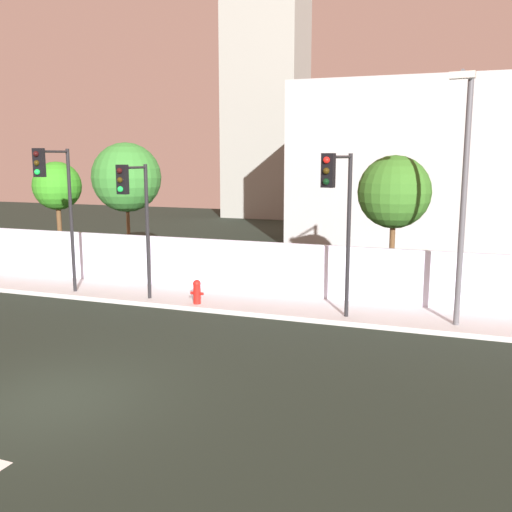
# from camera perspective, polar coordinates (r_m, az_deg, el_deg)

# --- Properties ---
(ground_plane) EXTENTS (80.00, 80.00, 0.00)m
(ground_plane) POSITION_cam_1_polar(r_m,az_deg,el_deg) (12.65, -19.41, -13.31)
(ground_plane) COLOR black
(sidewalk) EXTENTS (36.00, 2.40, 0.15)m
(sidewalk) POSITION_cam_1_polar(r_m,az_deg,el_deg) (19.32, -4.02, -4.47)
(sidewalk) COLOR #B5B5B5
(sidewalk) RESTS_ON ground
(perimeter_wall) EXTENTS (36.00, 0.18, 1.80)m
(perimeter_wall) POSITION_cam_1_polar(r_m,az_deg,el_deg) (20.26, -2.60, -0.95)
(perimeter_wall) COLOR silver
(perimeter_wall) RESTS_ON sidewalk
(traffic_light_left) EXTENTS (0.57, 1.71, 4.79)m
(traffic_light_left) POSITION_cam_1_polar(r_m,az_deg,el_deg) (16.07, 8.15, 5.49)
(traffic_light_left) COLOR black
(traffic_light_left) RESTS_ON sidewalk
(traffic_light_center) EXTENTS (0.35, 1.79, 4.96)m
(traffic_light_center) POSITION_cam_1_polar(r_m,az_deg,el_deg) (20.15, -19.35, 6.24)
(traffic_light_center) COLOR black
(traffic_light_center) RESTS_ON sidewalk
(traffic_light_right) EXTENTS (0.37, 1.43, 4.45)m
(traffic_light_right) POSITION_cam_1_polar(r_m,az_deg,el_deg) (18.64, -12.03, 5.22)
(traffic_light_right) COLOR black
(traffic_light_right) RESTS_ON sidewalk
(street_lamp_curbside) EXTENTS (0.63, 1.78, 6.78)m
(street_lamp_curbside) POSITION_cam_1_polar(r_m,az_deg,el_deg) (16.48, 19.90, 6.79)
(street_lamp_curbside) COLOR #4C4C51
(street_lamp_curbside) RESTS_ON sidewalk
(fire_hydrant) EXTENTS (0.44, 0.26, 0.79)m
(fire_hydrant) POSITION_cam_1_polar(r_m,az_deg,el_deg) (18.62, -5.88, -3.47)
(fire_hydrant) COLOR red
(fire_hydrant) RESTS_ON sidewalk
(roadside_tree_leftmost) EXTENTS (2.01, 2.01, 4.63)m
(roadside_tree_leftmost) POSITION_cam_1_polar(r_m,az_deg,el_deg) (25.52, -19.14, 6.53)
(roadside_tree_leftmost) COLOR brown
(roadside_tree_leftmost) RESTS_ON ground
(roadside_tree_midleft) EXTENTS (2.74, 2.74, 5.39)m
(roadside_tree_midleft) POSITION_cam_1_polar(r_m,az_deg,el_deg) (23.56, -12.74, 7.60)
(roadside_tree_midleft) COLOR brown
(roadside_tree_midleft) RESTS_ON ground
(roadside_tree_midright) EXTENTS (2.47, 2.47, 4.90)m
(roadside_tree_midright) POSITION_cam_1_polar(r_m,az_deg,el_deg) (20.08, 13.56, 6.16)
(roadside_tree_midright) COLOR brown
(roadside_tree_midright) RESTS_ON ground
(low_building_distant) EXTENTS (12.78, 6.00, 8.73)m
(low_building_distant) POSITION_cam_1_polar(r_m,az_deg,el_deg) (32.52, 15.37, 8.70)
(low_building_distant) COLOR #A7A7A7
(low_building_distant) RESTS_ON ground
(tower_on_skyline) EXTENTS (5.96, 5.00, 26.88)m
(tower_on_skyline) POSITION_cam_1_polar(r_m,az_deg,el_deg) (47.64, 1.04, 20.30)
(tower_on_skyline) COLOR gray
(tower_on_skyline) RESTS_ON ground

